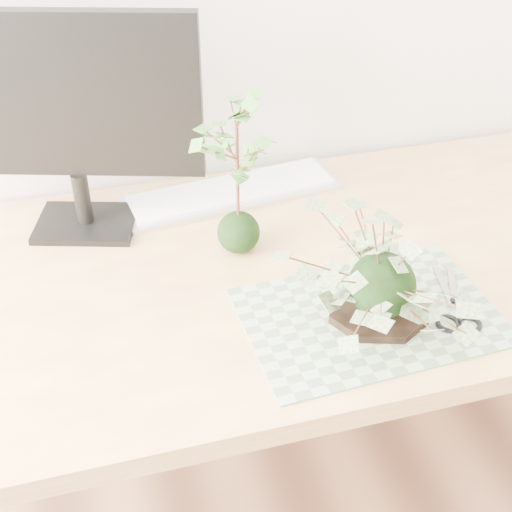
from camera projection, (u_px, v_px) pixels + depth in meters
name	position (u px, v px, depth m)	size (l,w,h in m)	color
desk	(284.00, 302.00, 1.33)	(1.60, 0.70, 0.74)	#DEB86A
cutting_mat	(370.00, 316.00, 1.16)	(0.41, 0.27, 0.00)	#587255
stone_dish	(378.00, 314.00, 1.15)	(0.17, 0.17, 0.01)	black
ivy_kokedama	(385.00, 260.00, 1.09)	(0.31, 0.31, 0.21)	black
maple_kokedama	(237.00, 139.00, 1.18)	(0.20, 0.20, 0.32)	black
keyboard	(232.00, 192.00, 1.46)	(0.46, 0.19, 0.02)	silver
monitor	(67.00, 111.00, 1.24)	(0.46, 0.18, 0.41)	black
scissors	(461.00, 314.00, 1.16)	(0.09, 0.17, 0.01)	gray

